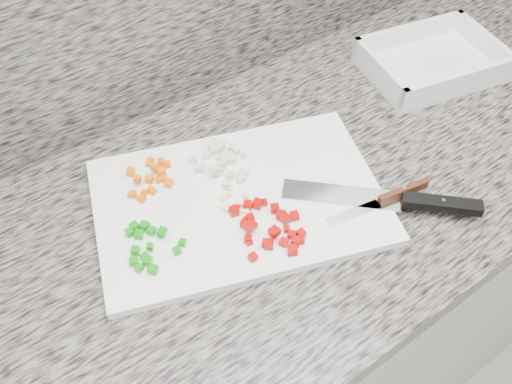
% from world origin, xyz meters
% --- Properties ---
extents(cabinet, '(3.92, 0.62, 0.86)m').
position_xyz_m(cabinet, '(0.00, 1.44, 0.43)').
color(cabinet, beige).
rests_on(cabinet, ground).
extents(countertop, '(3.96, 0.64, 0.04)m').
position_xyz_m(countertop, '(0.00, 1.44, 0.88)').
color(countertop, slate).
rests_on(countertop, cabinet).
extents(cutting_board, '(0.54, 0.45, 0.02)m').
position_xyz_m(cutting_board, '(-0.05, 1.45, 0.91)').
color(cutting_board, white).
rests_on(cutting_board, countertop).
extents(carrot_pile, '(0.09, 0.08, 0.02)m').
position_xyz_m(carrot_pile, '(-0.15, 1.57, 0.92)').
color(carrot_pile, '#EB6205').
rests_on(carrot_pile, cutting_board).
extents(onion_pile, '(0.09, 0.12, 0.02)m').
position_xyz_m(onion_pile, '(-0.03, 1.53, 0.92)').
color(onion_pile, beige).
rests_on(onion_pile, cutting_board).
extents(green_pepper_pile, '(0.09, 0.10, 0.02)m').
position_xyz_m(green_pepper_pile, '(-0.22, 1.45, 0.92)').
color(green_pepper_pile, '#0F890C').
rests_on(green_pepper_pile, cutting_board).
extents(red_pepper_pile, '(0.11, 0.13, 0.02)m').
position_xyz_m(red_pepper_pile, '(-0.05, 1.37, 0.92)').
color(red_pepper_pile, '#A50502').
rests_on(red_pepper_pile, cutting_board).
extents(garlic_pile, '(0.05, 0.06, 0.01)m').
position_xyz_m(garlic_pile, '(-0.07, 1.45, 0.92)').
color(garlic_pile, '#F5EBBE').
rests_on(garlic_pile, cutting_board).
extents(chef_knife, '(0.25, 0.25, 0.02)m').
position_xyz_m(chef_knife, '(0.16, 1.28, 0.92)').
color(chef_knife, white).
rests_on(chef_knife, cutting_board).
extents(paring_knife, '(0.19, 0.05, 0.02)m').
position_xyz_m(paring_knife, '(0.14, 1.30, 0.92)').
color(paring_knife, white).
rests_on(paring_knife, cutting_board).
extents(tray, '(0.30, 0.24, 0.05)m').
position_xyz_m(tray, '(0.47, 1.51, 0.92)').
color(tray, white).
rests_on(tray, countertop).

